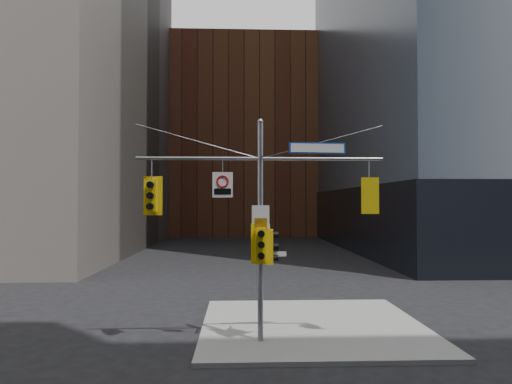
{
  "coord_description": "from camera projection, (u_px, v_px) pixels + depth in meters",
  "views": [
    {
      "loc": [
        -0.7,
        -12.71,
        4.56
      ],
      "look_at": [
        -0.14,
        2.0,
        4.92
      ],
      "focal_mm": 32.0,
      "sensor_mm": 36.0,
      "label": 1
    }
  ],
  "objects": [
    {
      "name": "ground",
      "position": [
        264.0,
        368.0,
        12.61
      ],
      "size": [
        160.0,
        160.0,
        0.0
      ],
      "primitive_type": "plane",
      "color": "black",
      "rests_on": "ground"
    },
    {
      "name": "regulatory_sign_arm",
      "position": [
        223.0,
        184.0,
        14.66
      ],
      "size": [
        0.66,
        0.1,
        0.82
      ],
      "rotation": [
        0.0,
        0.0,
        -0.07
      ],
      "color": "silver",
      "rests_on": "ground"
    },
    {
      "name": "street_blade_ns",
      "position": [
        260.0,
        252.0,
        15.13
      ],
      "size": [
        0.08,
        0.69,
        0.14
      ],
      "rotation": [
        0.0,
        0.0,
        -0.08
      ],
      "color": "#145926",
      "rests_on": "ground"
    },
    {
      "name": "traffic_light_pole_side",
      "position": [
        271.0,
        247.0,
        14.69
      ],
      "size": [
        0.44,
        0.37,
        1.12
      ],
      "rotation": [
        0.0,
        0.0,
        1.53
      ],
      "color": "#E3BA0B",
      "rests_on": "ground"
    },
    {
      "name": "traffic_light_east_arm",
      "position": [
        369.0,
        196.0,
        14.85
      ],
      "size": [
        0.56,
        0.47,
        1.18
      ],
      "rotation": [
        0.0,
        0.0,
        3.05
      ],
      "color": "#E3BA0B",
      "rests_on": "ground"
    },
    {
      "name": "regulatory_sign_pole",
      "position": [
        261.0,
        217.0,
        14.59
      ],
      "size": [
        0.56,
        0.09,
        0.74
      ],
      "rotation": [
        0.0,
        0.0,
        -0.11
      ],
      "color": "silver",
      "rests_on": "ground"
    },
    {
      "name": "traffic_light_west_arm",
      "position": [
        152.0,
        196.0,
        14.6
      ],
      "size": [
        0.61,
        0.49,
        1.27
      ],
      "rotation": [
        0.0,
        0.0,
        -0.06
      ],
      "color": "#E3BA0B",
      "rests_on": "ground"
    },
    {
      "name": "sidewalk_corner",
      "position": [
        312.0,
        326.0,
        16.68
      ],
      "size": [
        8.0,
        8.0,
        0.15
      ],
      "primitive_type": "cube",
      "color": "gray",
      "rests_on": "ground"
    },
    {
      "name": "street_sign_blade",
      "position": [
        317.0,
        148.0,
        14.83
      ],
      "size": [
        1.87,
        0.19,
        0.36
      ],
      "rotation": [
        0.0,
        0.0,
        0.08
      ],
      "color": "navy",
      "rests_on": "ground"
    },
    {
      "name": "signal_assembly",
      "position": [
        260.0,
        208.0,
        14.71
      ],
      "size": [
        8.0,
        0.8,
        7.3
      ],
      "color": "gray",
      "rests_on": "ground"
    },
    {
      "name": "street_blade_ew",
      "position": [
        274.0,
        254.0,
        14.69
      ],
      "size": [
        0.78,
        0.1,
        0.16
      ],
      "rotation": [
        0.0,
        0.0,
        0.09
      ],
      "color": "silver",
      "rests_on": "ground"
    },
    {
      "name": "brick_midrise",
      "position": [
        243.0,
        143.0,
        70.89
      ],
      "size": [
        26.0,
        20.0,
        28.0
      ],
      "primitive_type": "cube",
      "color": "brown",
      "rests_on": "ground"
    },
    {
      "name": "traffic_light_pole_front",
      "position": [
        261.0,
        244.0,
        14.41
      ],
      "size": [
        0.61,
        0.48,
        1.28
      ],
      "rotation": [
        0.0,
        0.0,
        0.01
      ],
      "color": "#E3BA0B",
      "rests_on": "ground"
    }
  ]
}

